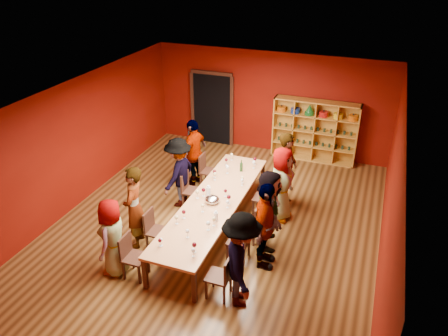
% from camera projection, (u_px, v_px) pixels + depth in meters
% --- Properties ---
extents(room_shell, '(7.10, 9.10, 3.04)m').
position_uv_depth(room_shell, '(213.00, 170.00, 9.07)').
color(room_shell, '#4F3015').
rests_on(room_shell, ground).
extents(tasting_table, '(1.10, 4.50, 0.75)m').
position_uv_depth(tasting_table, '(214.00, 203.00, 9.45)').
color(tasting_table, '#BE7E4F').
rests_on(tasting_table, ground).
extents(doorway, '(1.40, 0.17, 2.30)m').
position_uv_depth(doorway, '(213.00, 108.00, 13.48)').
color(doorway, black).
rests_on(doorway, ground).
extents(shelving_unit, '(2.40, 0.40, 1.80)m').
position_uv_depth(shelving_unit, '(315.00, 128.00, 12.46)').
color(shelving_unit, '#BE842A').
rests_on(shelving_unit, ground).
extents(chair_person_left_0, '(0.42, 0.42, 0.89)m').
position_uv_depth(chair_person_left_0, '(131.00, 254.00, 8.22)').
color(chair_person_left_0, black).
rests_on(chair_person_left_0, ground).
extents(person_left_0, '(0.51, 0.82, 1.59)m').
position_uv_depth(person_left_0, '(113.00, 237.00, 8.19)').
color(person_left_0, '#141537').
rests_on(person_left_0, ground).
extents(chair_person_left_1, '(0.42, 0.42, 0.89)m').
position_uv_depth(chair_person_left_1, '(154.00, 228.00, 8.96)').
color(chair_person_left_1, black).
rests_on(chair_person_left_1, ground).
extents(person_left_1, '(0.64, 0.76, 1.81)m').
position_uv_depth(person_left_1, '(134.00, 207.00, 8.90)').
color(person_left_1, '#141A37').
rests_on(person_left_1, ground).
extents(chair_person_left_3, '(0.42, 0.42, 0.89)m').
position_uv_depth(chair_person_left_3, '(189.00, 188.00, 10.39)').
color(chair_person_left_3, black).
rests_on(chair_person_left_3, ground).
extents(person_left_3, '(0.55, 1.16, 1.74)m').
position_uv_depth(person_left_3, '(179.00, 173.00, 10.30)').
color(person_left_3, '#46464B').
rests_on(person_left_3, ground).
extents(chair_person_left_4, '(0.42, 0.42, 0.89)m').
position_uv_depth(chair_person_left_4, '(206.00, 169.00, 11.28)').
color(chair_person_left_4, black).
rests_on(chair_person_left_4, ground).
extents(person_left_4, '(0.61, 1.11, 1.80)m').
position_uv_depth(person_left_4, '(194.00, 153.00, 11.19)').
color(person_left_4, silver).
rests_on(person_left_4, ground).
extents(chair_person_right_0, '(0.42, 0.42, 0.89)m').
position_uv_depth(chair_person_right_0, '(223.00, 275.00, 7.71)').
color(chair_person_right_0, black).
rests_on(chair_person_right_0, ground).
extents(person_right_0, '(0.92, 1.28, 1.83)m').
position_uv_depth(person_right_0, '(241.00, 260.00, 7.41)').
color(person_right_0, '#C7858A').
rests_on(person_right_0, ground).
extents(chair_person_right_1, '(0.42, 0.42, 0.89)m').
position_uv_depth(chair_person_right_1, '(242.00, 239.00, 8.63)').
color(chair_person_right_1, black).
rests_on(chair_person_right_1, ground).
extents(person_right_1, '(0.57, 1.11, 1.83)m').
position_uv_depth(person_right_1, '(265.00, 226.00, 8.30)').
color(person_right_1, '#D28D8C').
rests_on(person_right_1, ground).
extents(chair_person_right_2, '(0.42, 0.42, 0.89)m').
position_uv_depth(chair_person_right_2, '(252.00, 221.00, 9.18)').
color(chair_person_right_2, black).
rests_on(chair_person_right_2, ground).
extents(person_right_2, '(0.86, 1.68, 1.74)m').
position_uv_depth(person_right_2, '(269.00, 209.00, 8.91)').
color(person_right_2, '#515257').
rests_on(person_right_2, ground).
extents(chair_person_right_3, '(0.42, 0.42, 0.89)m').
position_uv_depth(chair_person_right_3, '(266.00, 196.00, 10.07)').
color(chair_person_right_3, black).
rests_on(chair_person_right_3, ground).
extents(person_right_3, '(0.60, 0.93, 1.77)m').
position_uv_depth(person_right_3, '(281.00, 184.00, 9.79)').
color(person_right_3, silver).
rests_on(person_right_3, ground).
extents(chair_person_right_4, '(0.42, 0.42, 0.89)m').
position_uv_depth(chair_person_right_4, '(273.00, 184.00, 10.59)').
color(chair_person_right_4, black).
rests_on(chair_person_right_4, ground).
extents(person_right_4, '(0.52, 0.69, 1.87)m').
position_uv_depth(person_right_4, '(287.00, 170.00, 10.29)').
color(person_right_4, '#5480AE').
rests_on(person_right_4, ground).
extents(wine_glass_0, '(0.08, 0.08, 0.19)m').
position_uv_depth(wine_glass_0, '(187.00, 232.00, 8.19)').
color(wine_glass_0, white).
rests_on(wine_glass_0, tasting_table).
extents(wine_glass_1, '(0.07, 0.07, 0.18)m').
position_uv_depth(wine_glass_1, '(242.00, 181.00, 9.94)').
color(wine_glass_1, white).
rests_on(wine_glass_1, tasting_table).
extents(wine_glass_2, '(0.07, 0.07, 0.18)m').
position_uv_depth(wine_glass_2, '(242.00, 178.00, 10.04)').
color(wine_glass_2, white).
rests_on(wine_glass_2, tasting_table).
extents(wine_glass_3, '(0.07, 0.07, 0.18)m').
position_uv_depth(wine_glass_3, '(160.00, 241.00, 7.96)').
color(wine_glass_3, white).
rests_on(wine_glass_3, tasting_table).
extents(wine_glass_4, '(0.08, 0.08, 0.19)m').
position_uv_depth(wine_glass_4, '(193.00, 251.00, 7.70)').
color(wine_glass_4, white).
rests_on(wine_glass_4, tasting_table).
extents(wine_glass_5, '(0.08, 0.08, 0.20)m').
position_uv_depth(wine_glass_5, '(255.00, 159.00, 10.86)').
color(wine_glass_5, white).
rests_on(wine_glass_5, tasting_table).
extents(wine_glass_6, '(0.08, 0.08, 0.20)m').
position_uv_depth(wine_glass_6, '(184.00, 212.00, 8.76)').
color(wine_glass_6, white).
rests_on(wine_glass_6, tasting_table).
extents(wine_glass_7, '(0.09, 0.09, 0.21)m').
position_uv_depth(wine_glass_7, '(214.00, 219.00, 8.52)').
color(wine_glass_7, white).
rests_on(wine_glass_7, tasting_table).
extents(wine_glass_8, '(0.08, 0.08, 0.19)m').
position_uv_depth(wine_glass_8, '(203.00, 206.00, 8.97)').
color(wine_glass_8, white).
rests_on(wine_glass_8, tasting_table).
extents(wine_glass_9, '(0.07, 0.07, 0.18)m').
position_uv_depth(wine_glass_9, '(161.00, 240.00, 7.98)').
color(wine_glass_9, white).
rests_on(wine_glass_9, tasting_table).
extents(wine_glass_10, '(0.09, 0.09, 0.22)m').
position_uv_depth(wine_glass_10, '(229.00, 197.00, 9.24)').
color(wine_glass_10, white).
rests_on(wine_glass_10, tasting_table).
extents(wine_glass_11, '(0.08, 0.08, 0.21)m').
position_uv_depth(wine_glass_11, '(254.00, 163.00, 10.69)').
color(wine_glass_11, white).
rests_on(wine_glass_11, tasting_table).
extents(wine_glass_12, '(0.08, 0.08, 0.19)m').
position_uv_depth(wine_glass_12, '(228.00, 202.00, 9.11)').
color(wine_glass_12, white).
rests_on(wine_glass_12, tasting_table).
extents(wine_glass_13, '(0.09, 0.09, 0.21)m').
position_uv_depth(wine_glass_13, '(208.00, 224.00, 8.39)').
color(wine_glass_13, white).
rests_on(wine_glass_13, tasting_table).
extents(wine_glass_14, '(0.08, 0.08, 0.20)m').
position_uv_depth(wine_glass_14, '(214.00, 172.00, 10.28)').
color(wine_glass_14, white).
rests_on(wine_glass_14, tasting_table).
extents(wine_glass_15, '(0.09, 0.09, 0.22)m').
position_uv_depth(wine_glass_15, '(194.00, 245.00, 7.80)').
color(wine_glass_15, white).
rests_on(wine_glass_15, tasting_table).
extents(wine_glass_16, '(0.08, 0.08, 0.19)m').
position_uv_depth(wine_glass_16, '(226.00, 160.00, 10.84)').
color(wine_glass_16, white).
rests_on(wine_glass_16, tasting_table).
extents(wine_glass_17, '(0.09, 0.09, 0.21)m').
position_uv_depth(wine_glass_17, '(197.00, 192.00, 9.43)').
color(wine_glass_17, white).
rests_on(wine_glass_17, tasting_table).
extents(wine_glass_18, '(0.07, 0.07, 0.18)m').
position_uv_depth(wine_glass_18, '(225.00, 191.00, 9.52)').
color(wine_glass_18, white).
rests_on(wine_glass_18, tasting_table).
extents(wine_glass_19, '(0.08, 0.08, 0.20)m').
position_uv_depth(wine_glass_19, '(177.00, 218.00, 8.58)').
color(wine_glass_19, white).
rests_on(wine_glass_19, tasting_table).
extents(wine_glass_20, '(0.08, 0.08, 0.20)m').
position_uv_depth(wine_glass_20, '(215.00, 175.00, 10.16)').
color(wine_glass_20, white).
rests_on(wine_glass_20, tasting_table).
extents(wine_glass_21, '(0.09, 0.09, 0.22)m').
position_uv_depth(wine_glass_21, '(227.00, 167.00, 10.45)').
color(wine_glass_21, white).
rests_on(wine_glass_21, tasting_table).
extents(wine_glass_22, '(0.08, 0.08, 0.20)m').
position_uv_depth(wine_glass_22, '(232.00, 155.00, 11.09)').
color(wine_glass_22, white).
rests_on(wine_glass_22, tasting_table).
extents(wine_glass_23, '(0.08, 0.08, 0.21)m').
position_uv_depth(wine_glass_23, '(203.00, 190.00, 9.51)').
color(wine_glass_23, white).
rests_on(wine_glass_23, tasting_table).
extents(spittoon_bowl, '(0.31, 0.31, 0.17)m').
position_uv_depth(spittoon_bowl, '(212.00, 200.00, 9.32)').
color(spittoon_bowl, '#AFB1B6').
rests_on(spittoon_bowl, tasting_table).
extents(carafe_a, '(0.10, 0.10, 0.26)m').
position_uv_depth(carafe_a, '(208.00, 191.00, 9.55)').
color(carafe_a, white).
rests_on(carafe_a, tasting_table).
extents(carafe_b, '(0.11, 0.11, 0.23)m').
position_uv_depth(carafe_b, '(216.00, 216.00, 8.71)').
color(carafe_b, white).
rests_on(carafe_b, tasting_table).
extents(wine_bottle, '(0.09, 0.09, 0.30)m').
position_uv_depth(wine_bottle, '(241.00, 167.00, 10.57)').
color(wine_bottle, '#143818').
rests_on(wine_bottle, tasting_table).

